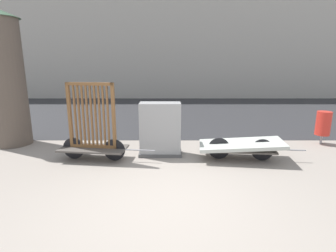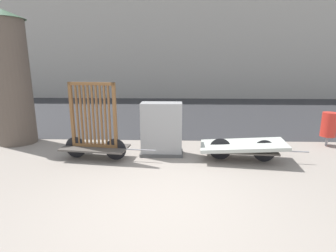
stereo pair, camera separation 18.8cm
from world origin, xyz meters
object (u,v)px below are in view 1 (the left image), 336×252
object	(u,v)px
utility_cabinet	(161,131)
trash_bin	(325,124)
bike_cart_with_bedframe	(94,134)
advertising_column	(6,78)
bike_cart_with_mattress	(242,146)

from	to	relation	value
utility_cabinet	trash_bin	xyz separation A→B (m)	(4.55, 0.91, -0.02)
bike_cart_with_bedframe	trash_bin	world-z (taller)	bike_cart_with_bedframe
bike_cart_with_bedframe	advertising_column	bearing A→B (deg)	161.72
utility_cabinet	advertising_column	bearing A→B (deg)	167.81
bike_cart_with_mattress	utility_cabinet	distance (m)	1.96
bike_cart_with_mattress	advertising_column	distance (m)	6.43
bike_cart_with_bedframe	bike_cart_with_mattress	distance (m)	3.48
trash_bin	bike_cart_with_mattress	bearing A→B (deg)	-154.49
advertising_column	bike_cart_with_bedframe	bearing A→B (deg)	-25.37
advertising_column	utility_cabinet	bearing A→B (deg)	-12.19
bike_cart_with_bedframe	utility_cabinet	xyz separation A→B (m)	(1.56, 0.35, -0.00)
bike_cart_with_bedframe	advertising_column	distance (m)	3.18
bike_cart_with_mattress	utility_cabinet	bearing A→B (deg)	175.98
bike_cart_with_mattress	trash_bin	xyz separation A→B (m)	(2.64, 1.26, 0.25)
bike_cart_with_mattress	advertising_column	size ratio (longest dim) A/B	0.68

